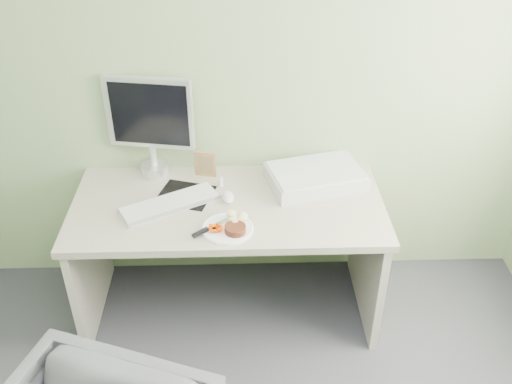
{
  "coord_description": "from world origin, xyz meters",
  "views": [
    {
      "loc": [
        0.07,
        -0.78,
        2.39
      ],
      "look_at": [
        0.14,
        1.5,
        0.88
      ],
      "focal_mm": 40.0,
      "sensor_mm": 36.0,
      "label": 1
    }
  ],
  "objects_px": {
    "plate": "(228,229)",
    "monitor": "(150,121)",
    "scanner": "(316,177)",
    "desk": "(229,232)"
  },
  "relations": [
    {
      "from": "plate",
      "to": "scanner",
      "type": "height_order",
      "value": "scanner"
    },
    {
      "from": "plate",
      "to": "desk",
      "type": "bearing_deg",
      "value": 90.53
    },
    {
      "from": "scanner",
      "to": "desk",
      "type": "bearing_deg",
      "value": -173.85
    },
    {
      "from": "desk",
      "to": "plate",
      "type": "bearing_deg",
      "value": -89.47
    },
    {
      "from": "plate",
      "to": "scanner",
      "type": "distance_m",
      "value": 0.62
    },
    {
      "from": "desk",
      "to": "monitor",
      "type": "bearing_deg",
      "value": 142.03
    },
    {
      "from": "plate",
      "to": "monitor",
      "type": "distance_m",
      "value": 0.74
    },
    {
      "from": "desk",
      "to": "scanner",
      "type": "height_order",
      "value": "scanner"
    },
    {
      "from": "plate",
      "to": "monitor",
      "type": "bearing_deg",
      "value": 126.96
    },
    {
      "from": "scanner",
      "to": "monitor",
      "type": "distance_m",
      "value": 0.93
    }
  ]
}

